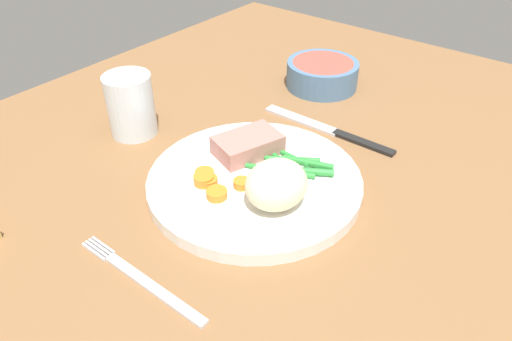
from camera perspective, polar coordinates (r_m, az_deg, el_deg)
dining_table at (r=56.22cm, az=-2.22°, el=-4.43°), size 120.00×90.00×2.00cm
dinner_plate at (r=56.93cm, az=0.00°, el=-1.46°), size 25.29×25.29×1.60cm
meat_portion at (r=59.98cm, az=-0.98°, el=3.06°), size 9.25×7.47×2.43cm
mashed_potatoes at (r=51.30cm, az=2.43°, el=-1.65°), size 7.22×6.44×5.06cm
carrot_slices at (r=55.16cm, az=-5.21°, el=-1.37°), size 5.28×6.23×1.12cm
green_beans at (r=57.81cm, az=4.28°, el=0.53°), size 6.84×9.65×0.90cm
fork at (r=48.12cm, az=-13.40°, el=-12.45°), size 1.44×16.60×0.40cm
knife at (r=68.64cm, az=8.75°, el=4.69°), size 1.70×20.50×0.64cm
water_glass at (r=68.19cm, az=-14.54°, el=7.06°), size 6.41×6.41×8.57cm
salad_bowl at (r=80.23cm, az=7.85°, el=11.38°), size 11.52×11.52×4.20cm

